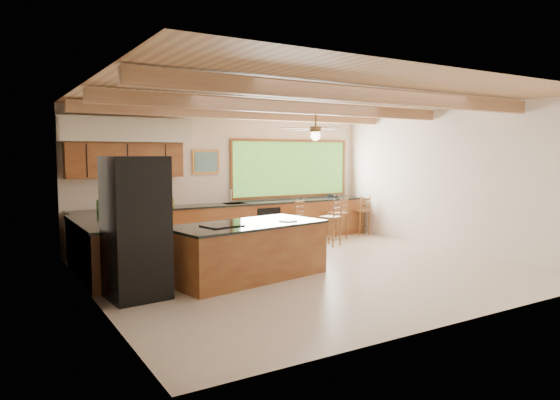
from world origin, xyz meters
TOP-DOWN VIEW (x-y plane):
  - ground at (0.00, 0.00)m, footprint 7.20×7.20m
  - room_shell at (-0.17, 0.65)m, footprint 7.27×6.54m
  - counter_run at (-0.82, 2.52)m, footprint 7.12×3.10m
  - island at (-1.19, 0.03)m, footprint 2.75×1.64m
  - refrigerator at (-3.05, -0.20)m, footprint 0.84×0.82m
  - bar_stool_a at (1.30, 2.39)m, footprint 0.45×0.45m
  - bar_stool_b at (2.40, 2.18)m, footprint 0.47×0.47m
  - bar_stool_c at (1.71, 1.54)m, footprint 0.49×0.49m
  - bar_stool_d at (3.30, 2.40)m, footprint 0.38×0.38m

SIDE VIEW (x-z plane):
  - ground at x=0.00m, z-range 0.00..0.00m
  - island at x=-1.19m, z-range -0.01..0.91m
  - counter_run at x=-0.82m, z-range -0.15..1.08m
  - bar_stool_d at x=3.30m, z-range 0.09..1.10m
  - bar_stool_b at x=2.40m, z-range 0.09..1.12m
  - bar_stool_a at x=1.30m, z-range 0.10..1.13m
  - bar_stool_c at x=1.71m, z-range 0.10..1.16m
  - refrigerator at x=-3.05m, z-range 0.00..1.99m
  - room_shell at x=-0.17m, z-range 0.70..3.72m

